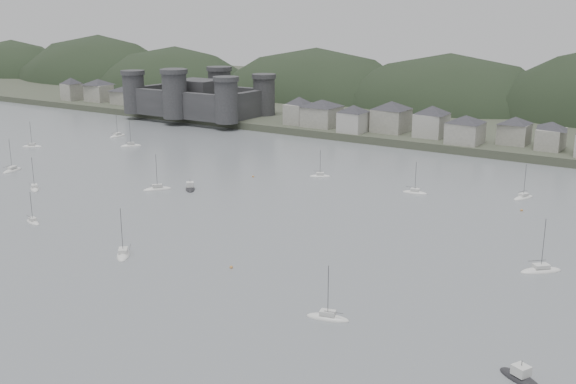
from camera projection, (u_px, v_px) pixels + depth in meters
The scene contains 9 objects.
ground at pixel (36, 326), 110.71m from camera, with size 900.00×900.00×0.00m, color slate.
far_shore_land at pixel (523, 108), 347.97m from camera, with size 900.00×250.00×3.00m, color #383D2D.
forested_ridge at pixel (516, 141), 328.09m from camera, with size 851.55×103.94×102.57m.
castle at pixel (198, 97), 316.63m from camera, with size 66.00×43.00×20.00m.
sailboat_lead at pixel (415, 193), 191.38m from camera, with size 7.34×3.35×9.70m.
moored_fleet at pixel (220, 217), 168.67m from camera, with size 267.09×160.38×14.07m.
motor_launch_near at pixel (520, 378), 94.50m from camera, with size 7.55×5.45×3.72m.
motor_launch_far at pixel (190, 188), 195.40m from camera, with size 6.97×7.19×3.77m.
mooring_buoys at pixel (275, 247), 147.46m from camera, with size 170.24×111.44×0.70m.
Camera 1 is at (90.32, -61.61, 50.00)m, focal length 42.10 mm.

